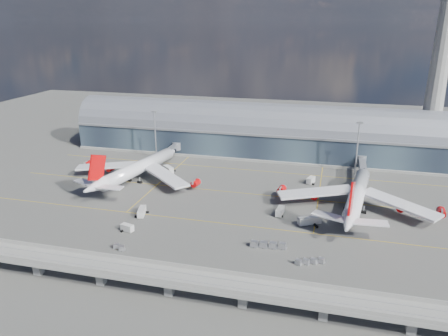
% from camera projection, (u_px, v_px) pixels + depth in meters
% --- Properties ---
extents(ground, '(500.00, 500.00, 0.00)m').
position_uv_depth(ground, '(222.00, 211.00, 166.50)').
color(ground, '#474744').
rests_on(ground, ground).
extents(taxi_lines, '(200.00, 80.12, 0.01)m').
position_uv_depth(taxi_lines, '(235.00, 190.00, 186.76)').
color(taxi_lines, gold).
rests_on(taxi_lines, ground).
extents(terminal, '(200.00, 30.00, 28.00)m').
position_uv_depth(terminal, '(259.00, 134.00, 234.33)').
color(terminal, '#212A37').
rests_on(terminal, ground).
extents(control_tower, '(19.00, 19.00, 103.00)m').
position_uv_depth(control_tower, '(441.00, 59.00, 205.80)').
color(control_tower, gray).
rests_on(control_tower, ground).
extents(guideway, '(220.00, 8.50, 7.20)m').
position_uv_depth(guideway, '(169.00, 277.00, 114.38)').
color(guideway, gray).
rests_on(guideway, ground).
extents(floodlight_mast_left, '(3.00, 0.70, 25.70)m').
position_uv_depth(floodlight_mast_left, '(155.00, 134.00, 224.37)').
color(floodlight_mast_left, gray).
rests_on(floodlight_mast_left, ground).
extents(floodlight_mast_right, '(3.00, 0.70, 25.70)m').
position_uv_depth(floodlight_mast_right, '(357.00, 147.00, 200.67)').
color(floodlight_mast_right, gray).
rests_on(floodlight_mast_right, ground).
extents(airliner_left, '(62.17, 65.47, 20.06)m').
position_uv_depth(airliner_left, '(136.00, 169.00, 195.83)').
color(airliner_left, white).
rests_on(airliner_left, ground).
extents(airliner_right, '(62.53, 65.40, 20.75)m').
position_uv_depth(airliner_right, '(357.00, 197.00, 166.14)').
color(airliner_right, white).
rests_on(airliner_right, ground).
extents(jet_bridge_left, '(4.40, 28.00, 7.25)m').
position_uv_depth(jet_bridge_left, '(169.00, 152.00, 223.47)').
color(jet_bridge_left, gray).
rests_on(jet_bridge_left, ground).
extents(jet_bridge_right, '(4.40, 32.00, 7.25)m').
position_uv_depth(jet_bridge_right, '(363.00, 168.00, 199.17)').
color(jet_bridge_right, gray).
rests_on(jet_bridge_right, ground).
extents(service_truck_0, '(3.88, 7.21, 2.84)m').
position_uv_depth(service_truck_0, '(142.00, 212.00, 162.45)').
color(service_truck_0, beige).
rests_on(service_truck_0, ground).
extents(service_truck_1, '(4.88, 3.15, 2.61)m').
position_uv_depth(service_truck_1, '(127.00, 228.00, 150.22)').
color(service_truck_1, beige).
rests_on(service_truck_1, ground).
extents(service_truck_2, '(8.44, 6.09, 3.02)m').
position_uv_depth(service_truck_2, '(310.00, 221.00, 155.16)').
color(service_truck_2, beige).
rests_on(service_truck_2, ground).
extents(service_truck_3, '(2.87, 6.06, 2.84)m').
position_uv_depth(service_truck_3, '(280.00, 211.00, 162.84)').
color(service_truck_3, beige).
rests_on(service_truck_3, ground).
extents(service_truck_4, '(3.79, 5.55, 2.95)m').
position_uv_depth(service_truck_4, '(311.00, 180.00, 194.21)').
color(service_truck_4, beige).
rests_on(service_truck_4, ground).
extents(service_truck_5, '(6.46, 6.20, 3.13)m').
position_uv_depth(service_truck_5, '(169.00, 169.00, 208.00)').
color(service_truck_5, beige).
rests_on(service_truck_5, ground).
extents(cargo_train_0, '(4.68, 2.80, 1.52)m').
position_uv_depth(cargo_train_0, '(119.00, 247.00, 138.52)').
color(cargo_train_0, gray).
rests_on(cargo_train_0, ground).
extents(cargo_train_1, '(9.14, 4.83, 1.55)m').
position_uv_depth(cargo_train_1, '(310.00, 261.00, 130.42)').
color(cargo_train_1, gray).
rests_on(cargo_train_1, ground).
extents(cargo_train_2, '(11.84, 3.09, 1.95)m').
position_uv_depth(cargo_train_2, '(268.00, 245.00, 139.44)').
color(cargo_train_2, gray).
rests_on(cargo_train_2, ground).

